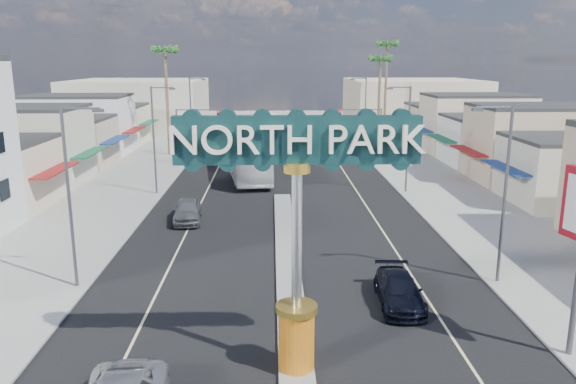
{
  "coord_description": "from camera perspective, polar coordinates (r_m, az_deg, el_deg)",
  "views": [
    {
      "loc": [
        -0.85,
        -16.44,
        11.09
      ],
      "look_at": [
        0.01,
        12.77,
        4.2
      ],
      "focal_mm": 35.0,
      "sensor_mm": 36.0,
      "label": 1
    }
  ],
  "objects": [
    {
      "name": "car_parked_left",
      "position": [
        39.95,
        -10.18,
        -1.87
      ],
      "size": [
        2.26,
        4.81,
        1.59
      ],
      "primitive_type": "imported",
      "rotation": [
        0.0,
        0.0,
        0.08
      ],
      "color": "slate",
      "rests_on": "ground"
    },
    {
      "name": "median_island",
      "position": [
        32.38,
        -0.09,
        -6.6
      ],
      "size": [
        1.3,
        30.0,
        0.16
      ],
      "primitive_type": "cube",
      "color": "gray",
      "rests_on": "ground"
    },
    {
      "name": "storefront_row_left",
      "position": [
        64.3,
        -22.87,
        5.01
      ],
      "size": [
        12.0,
        42.0,
        6.0
      ],
      "primitive_type": "cube",
      "color": "beige",
      "rests_on": "ground"
    },
    {
      "name": "road",
      "position": [
        47.75,
        -0.62,
        -0.15
      ],
      "size": [
        20.0,
        120.0,
        0.01
      ],
      "primitive_type": "cube",
      "color": "black",
      "rests_on": "ground"
    },
    {
      "name": "city_bus",
      "position": [
        54.01,
        -4.13,
        3.42
      ],
      "size": [
        4.99,
        13.76,
        3.75
      ],
      "primitive_type": "imported",
      "rotation": [
        0.0,
        0.0,
        0.14
      ],
      "color": "silver",
      "rests_on": "ground"
    },
    {
      "name": "gateway_sign",
      "position": [
        19.15,
        0.91,
        -2.37
      ],
      "size": [
        8.2,
        1.5,
        9.15
      ],
      "color": "#C74B0F",
      "rests_on": "median_island"
    },
    {
      "name": "streetlight_r_far",
      "position": [
        69.62,
        7.72,
        8.2
      ],
      "size": [
        2.03,
        0.22,
        9.0
      ],
      "color": "#47474C",
      "rests_on": "ground"
    },
    {
      "name": "traffic_signal_right",
      "position": [
        61.64,
        7.75,
        6.81
      ],
      "size": [
        5.09,
        0.45,
        6.0
      ],
      "color": "#47474C",
      "rests_on": "ground"
    },
    {
      "name": "ground",
      "position": [
        47.75,
        -0.62,
        -0.15
      ],
      "size": [
        160.0,
        160.0,
        0.0
      ],
      "primitive_type": "plane",
      "color": "gray",
      "rests_on": "ground"
    },
    {
      "name": "streetlight_l_far",
      "position": [
        69.37,
        -9.72,
        8.11
      ],
      "size": [
        2.03,
        0.22,
        9.0
      ],
      "color": "#47474C",
      "rests_on": "ground"
    },
    {
      "name": "sidewalk_right",
      "position": [
        49.99,
        15.64,
        0.03
      ],
      "size": [
        8.0,
        120.0,
        0.12
      ],
      "primitive_type": "cube",
      "color": "gray",
      "rests_on": "ground"
    },
    {
      "name": "sidewalk_left",
      "position": [
        49.51,
        -17.05,
        -0.19
      ],
      "size": [
        8.0,
        120.0,
        0.12
      ],
      "primitive_type": "cube",
      "color": "gray",
      "rests_on": "ground"
    },
    {
      "name": "suv_right",
      "position": [
        26.84,
        11.21,
        -9.8
      ],
      "size": [
        2.11,
        4.81,
        1.37
      ],
      "primitive_type": "imported",
      "rotation": [
        0.0,
        0.0,
        -0.04
      ],
      "color": "black",
      "rests_on": "ground"
    },
    {
      "name": "palm_right_far",
      "position": [
        80.04,
        10.04,
        14.01
      ],
      "size": [
        2.6,
        2.6,
        14.1
      ],
      "color": "brown",
      "rests_on": "ground"
    },
    {
      "name": "streetlight_l_mid",
      "position": [
        47.8,
        -13.31,
        5.68
      ],
      "size": [
        2.03,
        0.22,
        9.0
      ],
      "color": "#47474C",
      "rests_on": "ground"
    },
    {
      "name": "streetlight_r_near",
      "position": [
        29.37,
        20.94,
        0.55
      ],
      "size": [
        2.03,
        0.22,
        9.0
      ],
      "color": "#47474C",
      "rests_on": "ground"
    },
    {
      "name": "traffic_signal_left",
      "position": [
        61.39,
        -9.55,
        6.72
      ],
      "size": [
        5.09,
        0.45,
        6.0
      ],
      "color": "#47474C",
      "rests_on": "ground"
    },
    {
      "name": "storefront_row_right",
      "position": [
        64.93,
        20.92,
        5.25
      ],
      "size": [
        12.0,
        42.0,
        6.0
      ],
      "primitive_type": "cube",
      "color": "#B7B29E",
      "rests_on": "ground"
    },
    {
      "name": "backdrop_far_right",
      "position": [
        94.52,
        12.45,
        8.67
      ],
      "size": [
        20.0,
        20.0,
        8.0
      ],
      "primitive_type": "cube",
      "color": "beige",
      "rests_on": "ground"
    },
    {
      "name": "streetlight_l_near",
      "position": [
        28.76,
        -21.11,
        0.28
      ],
      "size": [
        2.03,
        0.22,
        9.0
      ],
      "color": "#47474C",
      "rests_on": "ground"
    },
    {
      "name": "palm_left_far",
      "position": [
        67.54,
        -12.39,
        13.32
      ],
      "size": [
        2.6,
        2.6,
        13.1
      ],
      "color": "brown",
      "rests_on": "ground"
    },
    {
      "name": "palm_right_mid",
      "position": [
        73.75,
        9.37,
        12.73
      ],
      "size": [
        2.6,
        2.6,
        12.1
      ],
      "color": "brown",
      "rests_on": "ground"
    },
    {
      "name": "streetlight_r_mid",
      "position": [
        48.17,
        11.93,
        5.81
      ],
      "size": [
        2.03,
        0.22,
        9.0
      ],
      "color": "#47474C",
      "rests_on": "ground"
    },
    {
      "name": "backdrop_far_left",
      "position": [
        94.12,
        -14.84,
        8.52
      ],
      "size": [
        20.0,
        20.0,
        8.0
      ],
      "primitive_type": "cube",
      "color": "#B7B29E",
      "rests_on": "ground"
    }
  ]
}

